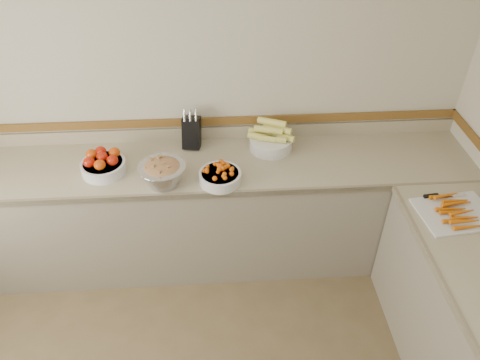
{
  "coord_description": "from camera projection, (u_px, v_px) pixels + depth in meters",
  "views": [
    {
      "loc": [
        0.2,
        -0.95,
        2.81
      ],
      "look_at": [
        0.35,
        1.35,
        1.0
      ],
      "focal_mm": 35.0,
      "sensor_mm": 36.0,
      "label": 1
    }
  ],
  "objects": [
    {
      "name": "corn_bowl",
      "position": [
        271.0,
        140.0,
        3.34
      ],
      "size": [
        0.34,
        0.31,
        0.23
      ],
      "color": "silver",
      "rests_on": "counter_back"
    },
    {
      "name": "cutting_board",
      "position": [
        456.0,
        212.0,
        2.82
      ],
      "size": [
        0.47,
        0.39,
        0.06
      ],
      "color": "silver",
      "rests_on": "counter_right"
    },
    {
      "name": "rhubarb_bowl",
      "position": [
        163.0,
        173.0,
        3.01
      ],
      "size": [
        0.31,
        0.31,
        0.18
      ],
      "color": "#B2B2BA",
      "rests_on": "counter_back"
    },
    {
      "name": "knife_block",
      "position": [
        191.0,
        132.0,
        3.33
      ],
      "size": [
        0.15,
        0.17,
        0.3
      ],
      "color": "black",
      "rests_on": "counter_back"
    },
    {
      "name": "counter_back",
      "position": [
        191.0,
        212.0,
        3.51
      ],
      "size": [
        4.0,
        0.65,
        1.08
      ],
      "color": "tan",
      "rests_on": "ground_plane"
    },
    {
      "name": "tomato_bowl",
      "position": [
        103.0,
        164.0,
        3.13
      ],
      "size": [
        0.3,
        0.3,
        0.15
      ],
      "color": "silver",
      "rests_on": "counter_back"
    },
    {
      "name": "cherry_tomato_bowl",
      "position": [
        220.0,
        175.0,
        3.05
      ],
      "size": [
        0.28,
        0.28,
        0.15
      ],
      "color": "silver",
      "rests_on": "counter_back"
    },
    {
      "name": "back_wall",
      "position": [
        184.0,
        90.0,
        3.24
      ],
      "size": [
        4.0,
        0.0,
        4.0
      ],
      "primitive_type": "plane",
      "rotation": [
        1.57,
        0.0,
        0.0
      ],
      "color": "#BAB299",
      "rests_on": "ground_plane"
    }
  ]
}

